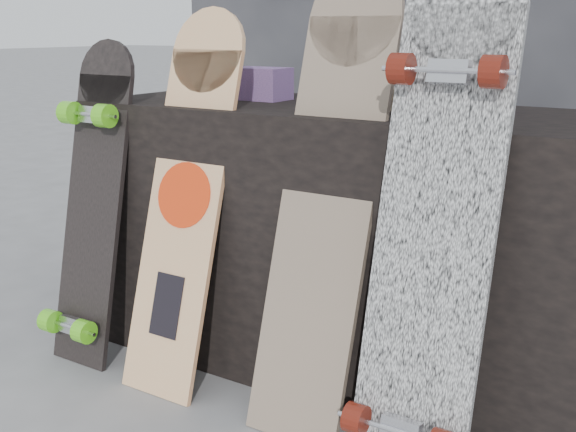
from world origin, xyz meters
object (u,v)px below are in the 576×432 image
Objects in this scene: longboard_cascadia at (436,211)px; skateboard_dark at (92,199)px; longboard_celtic at (329,188)px; longboard_geisha at (187,190)px; vendor_table at (344,239)px.

skateboard_dark is at bearing 179.26° from longboard_cascadia.
longboard_celtic is 0.81m from skateboard_dark.
longboard_celtic reaches higher than longboard_geisha.
skateboard_dark is at bearing -152.12° from vendor_table.
vendor_table is 1.36× the size of longboard_celtic.
longboard_geisha is at bearing -176.26° from longboard_celtic.
longboard_geisha is (-0.35, -0.32, 0.17)m from vendor_table.
skateboard_dark is at bearing -171.87° from longboard_geisha.
longboard_cascadia is (0.78, -0.06, 0.06)m from longboard_geisha.
longboard_cascadia is at bearing -15.95° from longboard_celtic.
skateboard_dark is at bearing -174.35° from longboard_celtic.
skateboard_dark is (-1.12, 0.01, -0.12)m from longboard_cascadia.
skateboard_dark is (-0.34, -0.05, -0.06)m from longboard_geisha.
vendor_table is at bearing 138.61° from longboard_cascadia.
longboard_geisha is 0.78m from longboard_cascadia.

